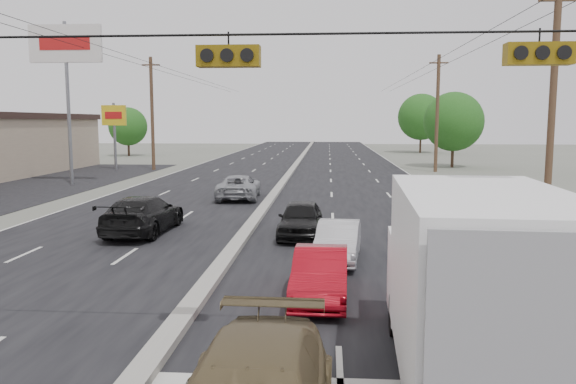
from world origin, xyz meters
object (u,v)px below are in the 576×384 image
object	(u,v)px
queue_car_d	(534,258)
pole_sign_billboard	(66,54)
utility_pole_right_c	(437,113)
queue_car_b	(338,242)
oncoming_near	(143,215)
box_truck	(472,289)
queue_car_e	(478,215)
utility_pole_left_c	(152,113)
red_sedan	(320,275)
tree_right_far	(421,117)
oncoming_far	(239,187)
black_suv	(574,344)
tree_left_far	(128,126)
tree_right_mid	(454,122)
queue_car_a	(301,219)
pole_sign_far	(114,121)
utility_pole_right_b	(552,104)

from	to	relation	value
queue_car_d	pole_sign_billboard	bearing A→B (deg)	127.93
utility_pole_right_c	queue_car_b	bearing A→B (deg)	-105.70
utility_pole_right_c	oncoming_near	xyz separation A→B (m)	(-16.55, -28.19, -4.37)
box_truck	queue_car_e	world-z (taller)	box_truck
utility_pole_left_c	red_sedan	xyz separation A→B (m)	(15.50, -35.94, -4.49)
tree_right_far	oncoming_far	world-z (taller)	tree_right_far
box_truck	black_suv	xyz separation A→B (m)	(1.70, 0.17, -0.95)
tree_left_far	queue_car_d	bearing A→B (deg)	-60.62
utility_pole_left_c	pole_sign_billboard	xyz separation A→B (m)	(-2.00, -12.00, 3.76)
tree_right_mid	oncoming_far	xyz separation A→B (m)	(-16.86, -23.21, -3.66)
utility_pole_left_c	black_suv	size ratio (longest dim) A/B	1.77
tree_left_far	queue_car_b	world-z (taller)	tree_left_far
oncoming_near	utility_pole_right_c	bearing A→B (deg)	-118.66
utility_pole_left_c	box_truck	distance (m)	44.50
red_sedan	queue_car_a	distance (m)	7.57
tree_right_mid	pole_sign_billboard	bearing A→B (deg)	-150.05
tree_right_far	queue_car_a	bearing A→B (deg)	-103.34
pole_sign_far	queue_car_d	distance (m)	42.50
pole_sign_far	utility_pole_right_b	bearing A→B (deg)	-41.26
black_suv	oncoming_far	bearing A→B (deg)	114.40
pole_sign_far	queue_car_a	size ratio (longest dim) A/B	1.50
tree_right_far	black_suv	xyz separation A→B (m)	(-8.82, -70.39, -4.17)
oncoming_near	tree_left_far	bearing A→B (deg)	-67.82
red_sedan	pole_sign_billboard	bearing A→B (deg)	127.93
utility_pole_left_c	queue_car_a	xyz separation A→B (m)	(14.65, -28.41, -4.43)
queue_car_b	queue_car_d	bearing A→B (deg)	-19.62
red_sedan	black_suv	bearing A→B (deg)	-45.05
red_sedan	queue_car_a	bearing A→B (deg)	98.19
utility_pole_right_b	queue_car_b	xyz separation A→B (m)	(-9.00, -7.02, -4.50)
queue_car_b	queue_car_e	world-z (taller)	queue_car_e
pole_sign_billboard	tree_right_far	distance (m)	52.05
tree_left_far	box_truck	xyz separation A→B (m)	(27.47, -60.56, -1.98)
tree_right_far	black_suv	world-z (taller)	tree_right_far
utility_pole_right_c	pole_sign_far	xyz separation A→B (m)	(-28.50, -0.00, -0.70)
utility_pole_right_b	tree_right_far	xyz separation A→B (m)	(3.50, 55.00, -0.15)
tree_right_far	queue_car_d	world-z (taller)	tree_right_far
utility_pole_right_c	tree_right_far	world-z (taller)	utility_pole_right_c
queue_car_b	oncoming_near	bearing A→B (deg)	158.58
pole_sign_far	red_sedan	distance (m)	40.83
tree_left_far	tree_right_far	distance (m)	39.31
queue_car_b	oncoming_near	distance (m)	8.47
queue_car_a	oncoming_near	size ratio (longest dim) A/B	0.78
utility_pole_left_c	queue_car_a	distance (m)	32.27
tree_left_far	queue_car_e	bearing A→B (deg)	-56.27
pole_sign_billboard	queue_car_d	size ratio (longest dim) A/B	2.09
utility_pole_right_b	queue_car_e	size ratio (longest dim) A/B	2.60
tree_right_mid	queue_car_b	distance (m)	38.94
queue_car_e	box_truck	bearing A→B (deg)	-107.46
tree_right_mid	queue_car_e	bearing A→B (deg)	-100.35
tree_right_far	red_sedan	bearing A→B (deg)	-101.15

